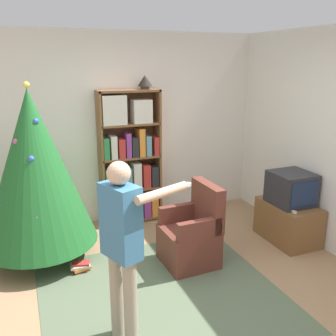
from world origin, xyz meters
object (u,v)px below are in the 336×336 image
bookshelf (130,160)px  table_lamp (145,81)px  armchair (192,236)px  standing_person (122,241)px  christmas_tree (35,169)px  television (291,188)px

bookshelf → table_lamp: bearing=2.4°
table_lamp → bookshelf: bearing=-177.6°
armchair → standing_person: size_ratio=0.60×
christmas_tree → armchair: (1.56, -0.74, -0.75)m
armchair → table_lamp: (-0.06, 1.39, 1.63)m
bookshelf → standing_person: bookshelf is taller
bookshelf → television: bookshelf is taller
christmas_tree → armchair: 1.88m
armchair → christmas_tree: bearing=-117.2°
standing_person → table_lamp: 2.70m
bookshelf → christmas_tree: size_ratio=0.92×
table_lamp → armchair: bearing=-87.4°
television → table_lamp: size_ratio=2.39×
television → armchair: (-1.37, -0.04, -0.37)m
television → table_lamp: 2.33m
christmas_tree → standing_person: (0.53, -1.65, -0.18)m
television → table_lamp: table_lamp is taller
armchair → standing_person: standing_person is taller
television → armchair: 1.42m
table_lamp → television: bearing=-43.2°
bookshelf → christmas_tree: (-1.26, -0.64, 0.18)m
armchair → table_lamp: 2.14m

